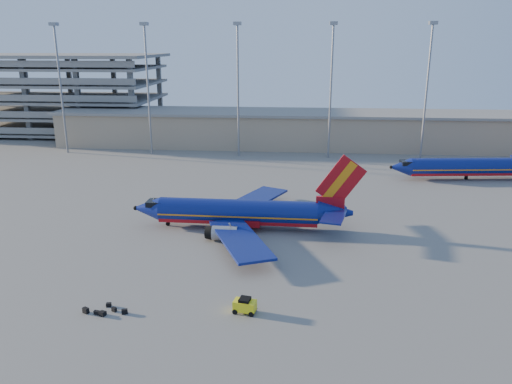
{
  "coord_description": "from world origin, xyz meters",
  "views": [
    {
      "loc": [
        8.49,
        -63.31,
        24.41
      ],
      "look_at": [
        2.55,
        4.53,
        4.0
      ],
      "focal_mm": 35.0,
      "sensor_mm": 36.0,
      "label": 1
    }
  ],
  "objects": [
    {
      "name": "luggage_pile",
      "position": [
        -9.45,
        -23.01,
        0.22
      ],
      "size": [
        4.36,
        2.22,
        0.54
      ],
      "color": "black",
      "rests_on": "ground"
    },
    {
      "name": "parking_garage",
      "position": [
        -62.0,
        74.05,
        11.73
      ],
      "size": [
        62.0,
        32.0,
        21.4
      ],
      "color": "slate",
      "rests_on": "ground"
    },
    {
      "name": "aircraft_second",
      "position": [
        40.51,
        29.59,
        2.43
      ],
      "size": [
        31.22,
        12.1,
        10.58
      ],
      "rotation": [
        0.0,
        0.0,
        0.11
      ],
      "color": "navy",
      "rests_on": "ground"
    },
    {
      "name": "terminal_building",
      "position": [
        10.0,
        58.0,
        4.32
      ],
      "size": [
        122.0,
        16.0,
        8.5
      ],
      "color": "gray",
      "rests_on": "ground"
    },
    {
      "name": "light_mast_row",
      "position": [
        5.0,
        46.0,
        17.55
      ],
      "size": [
        101.6,
        1.6,
        28.65
      ],
      "color": "gray",
      "rests_on": "ground"
    },
    {
      "name": "baggage_tug",
      "position": [
        3.8,
        -21.78,
        0.79
      ],
      "size": [
        2.3,
        1.65,
        1.51
      ],
      "rotation": [
        0.0,
        0.0,
        -0.19
      ],
      "color": "#FAF116",
      "rests_on": "ground"
    },
    {
      "name": "ground",
      "position": [
        0.0,
        0.0,
        0.0
      ],
      "size": [
        220.0,
        220.0,
        0.0
      ],
      "primitive_type": "plane",
      "color": "slate",
      "rests_on": "ground"
    },
    {
      "name": "aircraft_main",
      "position": [
        1.21,
        0.35,
        2.28
      ],
      "size": [
        31.47,
        30.3,
        10.66
      ],
      "rotation": [
        0.0,
        0.0,
        -0.01
      ],
      "color": "navy",
      "rests_on": "ground"
    }
  ]
}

